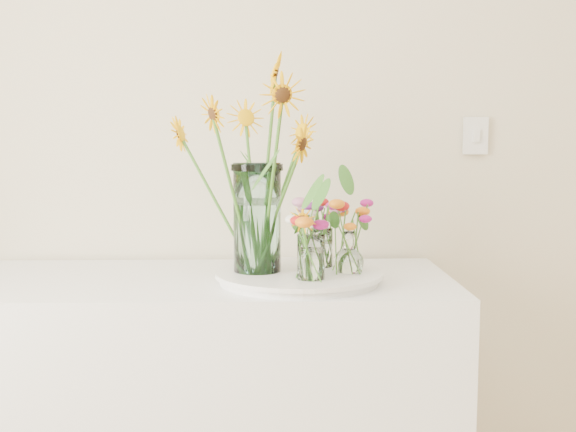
{
  "coord_description": "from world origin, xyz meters",
  "views": [
    {
      "loc": [
        -0.3,
        -0.09,
        1.31
      ],
      "look_at": [
        -0.25,
        1.87,
        1.08
      ],
      "focal_mm": 45.0,
      "sensor_mm": 36.0,
      "label": 1
    }
  ],
  "objects_px": {
    "small_vase_a": "(311,258)",
    "small_vase_b": "(349,253)",
    "small_vase_c": "(321,248)",
    "mason_jar": "(257,218)",
    "tray": "(299,278)",
    "counter": "(207,430)"
  },
  "relations": [
    {
      "from": "counter",
      "to": "mason_jar",
      "type": "relative_size",
      "value": 4.61
    },
    {
      "from": "small_vase_a",
      "to": "small_vase_b",
      "type": "bearing_deg",
      "value": 39.38
    },
    {
      "from": "small_vase_b",
      "to": "small_vase_c",
      "type": "bearing_deg",
      "value": 127.84
    },
    {
      "from": "small_vase_c",
      "to": "tray",
      "type": "bearing_deg",
      "value": -131.38
    },
    {
      "from": "small_vase_a",
      "to": "small_vase_c",
      "type": "distance_m",
      "value": 0.18
    },
    {
      "from": "tray",
      "to": "small_vase_a",
      "type": "relative_size",
      "value": 3.54
    },
    {
      "from": "small_vase_b",
      "to": "tray",
      "type": "bearing_deg",
      "value": 173.64
    },
    {
      "from": "small_vase_b",
      "to": "small_vase_a",
      "type": "bearing_deg",
      "value": -140.62
    },
    {
      "from": "mason_jar",
      "to": "small_vase_a",
      "type": "height_order",
      "value": "mason_jar"
    },
    {
      "from": "counter",
      "to": "mason_jar",
      "type": "height_order",
      "value": "mason_jar"
    },
    {
      "from": "mason_jar",
      "to": "small_vase_b",
      "type": "xyz_separation_m",
      "value": [
        0.25,
        -0.02,
        -0.09
      ]
    },
    {
      "from": "counter",
      "to": "tray",
      "type": "relative_size",
      "value": 3.21
    },
    {
      "from": "tray",
      "to": "mason_jar",
      "type": "relative_size",
      "value": 1.44
    },
    {
      "from": "mason_jar",
      "to": "small_vase_a",
      "type": "distance_m",
      "value": 0.2
    },
    {
      "from": "small_vase_b",
      "to": "small_vase_c",
      "type": "xyz_separation_m",
      "value": [
        -0.07,
        0.09,
        -0.0
      ]
    },
    {
      "from": "tray",
      "to": "small_vase_c",
      "type": "height_order",
      "value": "small_vase_c"
    },
    {
      "from": "mason_jar",
      "to": "small_vase_c",
      "type": "relative_size",
      "value": 2.64
    },
    {
      "from": "counter",
      "to": "mason_jar",
      "type": "distance_m",
      "value": 0.65
    },
    {
      "from": "counter",
      "to": "small_vase_b",
      "type": "bearing_deg",
      "value": -12.03
    },
    {
      "from": "tray",
      "to": "small_vase_c",
      "type": "xyz_separation_m",
      "value": [
        0.07,
        0.07,
        0.07
      ]
    },
    {
      "from": "mason_jar",
      "to": "small_vase_a",
      "type": "relative_size",
      "value": 2.47
    },
    {
      "from": "small_vase_c",
      "to": "counter",
      "type": "bearing_deg",
      "value": -179.21
    }
  ]
}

